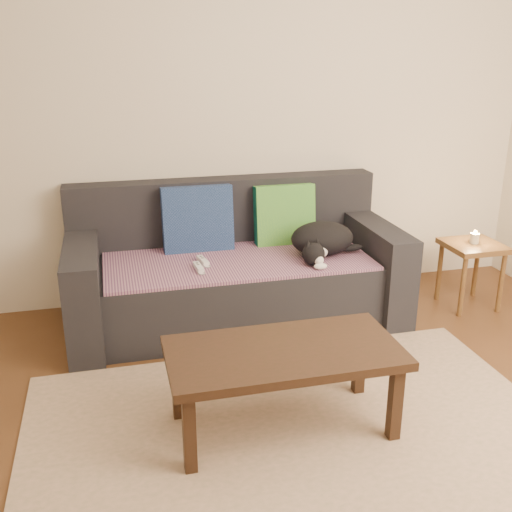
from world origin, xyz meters
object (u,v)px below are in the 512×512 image
(wii_remote_a, at_px, (199,268))
(coffee_table, at_px, (284,359))
(sofa, at_px, (235,273))
(cat, at_px, (322,240))
(side_table, at_px, (472,254))
(wii_remote_b, at_px, (203,261))

(wii_remote_a, xyz_separation_m, coffee_table, (0.22, -1.05, -0.08))
(sofa, relative_size, cat, 4.07)
(sofa, height_order, side_table, sofa)
(cat, height_order, wii_remote_b, cat)
(wii_remote_a, height_order, wii_remote_b, same)
(coffee_table, bearing_deg, wii_remote_a, 102.08)
(sofa, bearing_deg, wii_remote_b, -151.95)
(cat, bearing_deg, wii_remote_b, 155.25)
(sofa, height_order, wii_remote_b, sofa)
(wii_remote_a, xyz_separation_m, side_table, (1.87, 0.01, -0.08))
(wii_remote_b, bearing_deg, sofa, -71.16)
(sofa, relative_size, coffee_table, 1.98)
(wii_remote_b, xyz_separation_m, side_table, (1.83, -0.10, -0.08))
(sofa, bearing_deg, side_table, -7.80)
(cat, height_order, side_table, cat)
(cat, distance_m, coffee_table, 1.27)
(sofa, relative_size, side_table, 4.61)
(wii_remote_a, bearing_deg, sofa, -53.94)
(sofa, height_order, coffee_table, sofa)
(wii_remote_b, bearing_deg, side_table, -102.31)
(sofa, xyz_separation_m, coffee_table, (-0.05, -1.27, 0.06))
(wii_remote_b, bearing_deg, coffee_table, 179.64)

